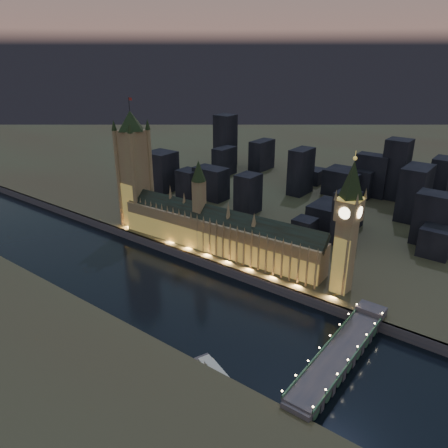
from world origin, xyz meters
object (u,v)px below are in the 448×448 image
Objects in this scene: victoria_tower at (134,164)px; river_boat at (217,374)px; elizabeth_tower at (348,217)px; westminster_bridge at (342,354)px; palace_of_westminster at (216,230)px.

victoria_tower reaches higher than river_boat.
elizabeth_tower is 93.79m from westminster_bridge.
palace_of_westminster is 123.34m from elizabeth_tower.
victoria_tower reaches higher than elizabeth_tower.
victoria_tower is 239.59m from river_boat.
victoria_tower is at bearing 179.89° from palace_of_westminster.
palace_of_westminster is 110.36m from victoria_tower.
elizabeth_tower is 0.93× the size of westminster_bridge.
victoria_tower is at bearing 165.20° from westminster_bridge.
river_boat is at bearing -31.49° from victoria_tower.
westminster_bridge is 75.27m from river_boat.
victoria_tower is at bearing 148.51° from river_boat.
elizabeth_tower is at bearing 0.09° from palace_of_westminster.
palace_of_westminster is 154.50m from river_boat.
victoria_tower is 3.00× the size of river_boat.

